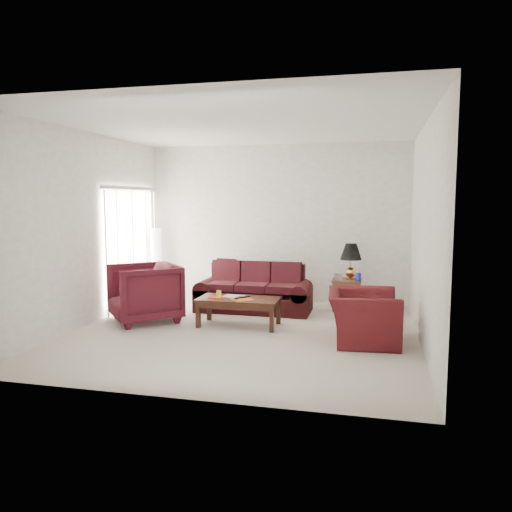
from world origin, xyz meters
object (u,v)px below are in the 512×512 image
Objects in this scene: coffee_table at (239,312)px; armchair_right at (363,317)px; armchair_left at (144,293)px; end_table at (347,295)px; sofa at (254,288)px; floor_lamp at (157,263)px.

armchair_right is at bearing -10.19° from coffee_table.
armchair_left is 1.58m from coffee_table.
end_table is at bearing 47.99° from coffee_table.
sofa is 1.41× the size of floor_lamp.
armchair_right is (4.06, -2.19, -0.36)m from floor_lamp.
coffee_table is at bearing -38.70° from floor_lamp.
floor_lamp reaches higher than armchair_right.
sofa is 1.90m from armchair_left.
armchair_right is at bearing -36.83° from sofa.
end_table reaches higher than coffee_table.
armchair_left is (0.62, -1.81, -0.24)m from floor_lamp.
coffee_table is at bearing -87.57° from sofa.
sofa is at bearing -17.70° from floor_lamp.
end_table is at bearing 75.97° from armchair_left.
armchair_left is (-3.11, -1.62, 0.19)m from end_table.
floor_lamp is at bearing 177.12° from end_table.
armchair_left reaches higher than end_table.
end_table is 0.53× the size of armchair_left.
armchair_left is at bearing 79.15° from armchair_right.
floor_lamp is 1.13× the size of coffee_table.
floor_lamp is 1.31× the size of armchair_right.
sofa is at bearing 47.27° from armchair_right.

